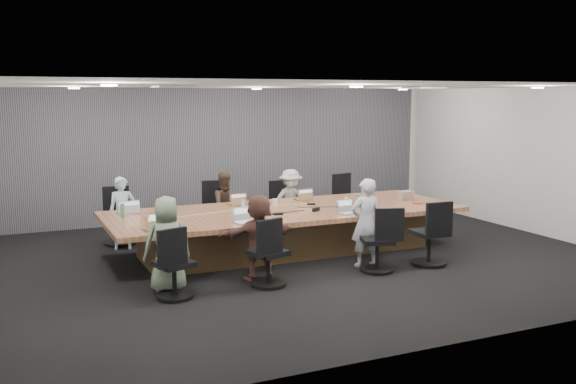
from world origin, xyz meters
name	(u,v)px	position (x,y,z in m)	size (l,w,h in m)	color
floor	(298,258)	(0.00, 0.00, 0.00)	(10.00, 8.00, 0.00)	black
ceiling	(298,86)	(0.00, 0.00, 2.80)	(10.00, 8.00, 0.00)	white
wall_back	(220,153)	(0.00, 4.00, 1.40)	(10.00, 2.80, 0.00)	silver
wall_front	(460,217)	(0.00, -4.00, 1.40)	(10.00, 2.80, 0.00)	silver
wall_right	(533,161)	(5.00, 0.00, 1.40)	(8.00, 2.80, 0.00)	silver
curtain	(221,154)	(0.00, 3.92, 1.40)	(9.80, 0.04, 2.80)	slate
conference_table	(286,229)	(0.00, 0.50, 0.40)	(6.00, 2.20, 0.74)	#503A22
chair_0	(119,221)	(-2.50, 2.20, 0.43)	(0.58, 0.58, 0.86)	black
chair_1	(221,213)	(-0.60, 2.20, 0.43)	(0.58, 0.58, 0.86)	black
chair_2	(283,211)	(0.71, 2.20, 0.37)	(0.49, 0.49, 0.73)	black
chair_3	(345,204)	(2.11, 2.20, 0.43)	(0.57, 0.57, 0.85)	black
chair_4	(174,270)	(-2.37, -1.20, 0.38)	(0.52, 0.52, 0.77)	black
chair_5	(268,258)	(-1.02, -1.20, 0.40)	(0.54, 0.54, 0.79)	black
chair_6	(377,246)	(0.76, -1.20, 0.40)	(0.55, 0.55, 0.81)	black
chair_7	(429,238)	(1.72, -1.20, 0.43)	(0.58, 0.58, 0.86)	black
person_0	(122,213)	(-2.50, 1.85, 0.63)	(0.46, 0.30, 1.27)	#A2C3D0
laptop_0	(128,212)	(-2.50, 1.30, 0.75)	(0.35, 0.24, 0.02)	#B2B2B7
person_1	(226,206)	(-0.60, 1.85, 0.63)	(0.61, 0.47, 1.25)	#3D2F25
laptop_1	(236,204)	(-0.60, 1.30, 0.75)	(0.30, 0.21, 0.02)	#8C6647
person_2	(291,201)	(0.71, 1.85, 0.62)	(0.80, 0.46, 1.24)	#A4ADA6
laptop_2	(303,199)	(0.71, 1.30, 0.75)	(0.32, 0.22, 0.02)	#8C6647
person_4	(167,244)	(-2.37, -0.85, 0.66)	(0.64, 0.42, 1.32)	slate
laptop_4	(158,230)	(-2.37, -0.30, 0.75)	(0.35, 0.24, 0.02)	#8C6647
person_5	(259,237)	(-1.02, -0.85, 0.63)	(1.17, 0.37, 1.26)	brown
laptop_5	(246,222)	(-1.02, -0.30, 0.75)	(0.33, 0.23, 0.02)	#B2B2B7
person_6	(366,223)	(0.76, -0.85, 0.69)	(0.51, 0.33, 1.39)	silver
laptop_6	(348,213)	(0.76, -0.30, 0.75)	(0.28, 0.19, 0.02)	#B2B2B7
bottle_green_left	(122,210)	(-2.65, 0.91, 0.85)	(0.06, 0.06, 0.22)	#49835A
bottle_green_right	(358,201)	(1.19, 0.11, 0.86)	(0.07, 0.07, 0.24)	#49835A
bottle_clear	(243,207)	(-0.81, 0.38, 0.86)	(0.07, 0.07, 0.23)	silver
cup_white_far	(275,202)	(0.00, 0.96, 0.80)	(0.09, 0.09, 0.11)	white
cup_white_near	(346,199)	(1.31, 0.74, 0.78)	(0.07, 0.07, 0.09)	white
mug_brown	(152,216)	(-2.26, 0.54, 0.79)	(0.08, 0.08, 0.10)	brown
mic_left	(278,214)	(-0.32, 0.10, 0.76)	(0.15, 0.10, 0.03)	black
mic_right	(311,204)	(0.60, 0.73, 0.75)	(0.14, 0.09, 0.03)	black
stapler	(316,210)	(0.38, 0.11, 0.77)	(0.16, 0.04, 0.06)	black
canvas_bag	(405,195)	(2.44, 0.53, 0.82)	(0.29, 0.18, 0.16)	gray
snack_packet	(417,203)	(2.36, 0.03, 0.76)	(0.16, 0.11, 0.04)	#DD4933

